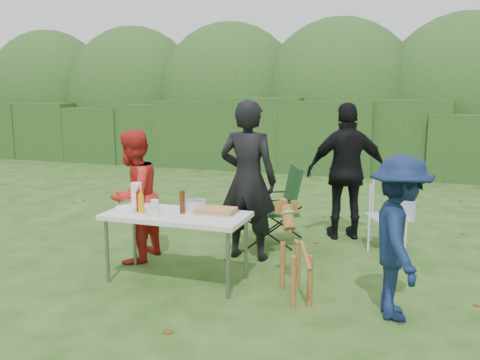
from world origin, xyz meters
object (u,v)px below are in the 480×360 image
(folding_table, at_px, (176,218))
(paper_towel_roll, at_px, (136,194))
(child, at_px, (399,237))
(dog, at_px, (296,255))
(person_cook, at_px, (248,180))
(lawn_chair, at_px, (389,214))
(camping_chair, at_px, (274,206))
(ketchup_bottle, at_px, (139,201))
(person_red_jacket, at_px, (133,196))
(beer_bottle, at_px, (182,202))
(person_black_puffy, at_px, (347,171))
(mustard_bottle, at_px, (141,204))

(folding_table, distance_m, paper_towel_roll, 0.64)
(child, bearing_deg, dog, 71.47)
(person_cook, xyz_separation_m, lawn_chair, (1.59, 0.96, -0.51))
(camping_chair, bearing_deg, ketchup_bottle, 31.67)
(person_red_jacket, bearing_deg, lawn_chair, 119.76)
(person_red_jacket, bearing_deg, folding_table, 62.30)
(lawn_chair, bearing_deg, beer_bottle, 16.17)
(folding_table, bearing_deg, person_black_puffy, 55.96)
(person_black_puffy, xyz_separation_m, dog, (-0.20, -2.25, -0.50))
(child, relative_size, mustard_bottle, 7.36)
(child, relative_size, dog, 1.62)
(child, distance_m, camping_chair, 2.35)
(folding_table, bearing_deg, person_red_jacket, 150.10)
(person_cook, bearing_deg, camping_chair, -104.16)
(dog, bearing_deg, person_cook, 11.92)
(folding_table, distance_m, ketchup_bottle, 0.45)
(lawn_chair, distance_m, mustard_bottle, 3.19)
(person_cook, relative_size, dog, 2.11)
(folding_table, relative_size, person_black_puffy, 0.81)
(person_red_jacket, xyz_separation_m, camping_chair, (1.42, 1.11, -0.26))
(camping_chair, height_order, beer_bottle, camping_chair)
(person_red_jacket, height_order, mustard_bottle, person_red_jacket)
(folding_table, xyz_separation_m, person_cook, (0.48, 0.97, 0.27))
(lawn_chair, xyz_separation_m, paper_towel_roll, (-2.65, -1.74, 0.42))
(child, height_order, mustard_bottle, child)
(folding_table, distance_m, mustard_bottle, 0.40)
(person_cook, xyz_separation_m, paper_towel_roll, (-1.06, -0.78, -0.09))
(folding_table, bearing_deg, person_cook, 63.60)
(folding_table, height_order, camping_chair, camping_chair)
(dog, bearing_deg, person_red_jacket, 49.65)
(paper_towel_roll, bearing_deg, mustard_bottle, -52.20)
(person_cook, bearing_deg, folding_table, 65.10)
(camping_chair, distance_m, beer_bottle, 1.67)
(child, relative_size, camping_chair, 1.39)
(mustard_bottle, height_order, ketchup_bottle, ketchup_bottle)
(beer_bottle, height_order, paper_towel_roll, paper_towel_roll)
(mustard_bottle, xyz_separation_m, ketchup_bottle, (-0.05, 0.05, 0.01))
(folding_table, xyz_separation_m, mustard_bottle, (-0.36, -0.10, 0.15))
(person_black_puffy, height_order, ketchup_bottle, person_black_puffy)
(person_cook, relative_size, lawn_chair, 2.15)
(person_red_jacket, relative_size, beer_bottle, 6.53)
(person_black_puffy, relative_size, mustard_bottle, 9.30)
(child, distance_m, lawn_chair, 2.11)
(person_cook, bearing_deg, paper_towel_roll, 37.79)
(beer_bottle, bearing_deg, person_red_jacket, 153.30)
(person_cook, xyz_separation_m, child, (1.77, -1.12, -0.22))
(person_red_jacket, xyz_separation_m, paper_towel_roll, (0.19, -0.26, 0.09))
(dog, bearing_deg, mustard_bottle, 64.83)
(person_red_jacket, xyz_separation_m, mustard_bottle, (0.42, -0.54, 0.06))
(beer_bottle, bearing_deg, dog, -2.92)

